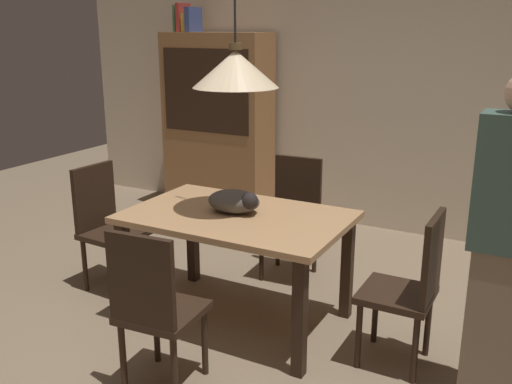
{
  "coord_description": "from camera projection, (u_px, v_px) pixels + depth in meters",
  "views": [
    {
      "loc": [
        1.69,
        -2.65,
        1.9
      ],
      "look_at": [
        -0.02,
        0.55,
        0.85
      ],
      "focal_mm": 40.14,
      "sensor_mm": 36.0,
      "label": 1
    }
  ],
  "objects": [
    {
      "name": "book_green_slim",
      "position": [
        179.0,
        19.0,
        5.79
      ],
      "size": [
        0.03,
        0.2,
        0.26
      ],
      "primitive_type": "cube",
      "color": "#427A4C",
      "rests_on": "hutch_bookcase"
    },
    {
      "name": "person_standing",
      "position": [
        507.0,
        247.0,
        2.8
      ],
      "size": [
        0.36,
        0.22,
        1.71
      ],
      "color": "#84705B",
      "rests_on": "ground"
    },
    {
      "name": "dining_table",
      "position": [
        237.0,
        229.0,
        3.68
      ],
      "size": [
        1.4,
        0.9,
        0.75
      ],
      "color": "tan",
      "rests_on": "ground"
    },
    {
      "name": "chair_near_front",
      "position": [
        154.0,
        305.0,
        2.97
      ],
      "size": [
        0.43,
        0.43,
        0.93
      ],
      "color": "black",
      "rests_on": "ground"
    },
    {
      "name": "book_blue_wide",
      "position": [
        193.0,
        20.0,
        5.72
      ],
      "size": [
        0.06,
        0.24,
        0.24
      ],
      "primitive_type": "cube",
      "color": "#384C93",
      "rests_on": "hutch_bookcase"
    },
    {
      "name": "book_yellow_short",
      "position": [
        188.0,
        23.0,
        5.75
      ],
      "size": [
        0.04,
        0.2,
        0.18
      ],
      "primitive_type": "cube",
      "color": "gold",
      "rests_on": "hutch_bookcase"
    },
    {
      "name": "ground",
      "position": [
        217.0,
        346.0,
        3.54
      ],
      "size": [
        10.0,
        10.0,
        0.0
      ],
      "primitive_type": "plane",
      "color": "#847056"
    },
    {
      "name": "back_wall",
      "position": [
        363.0,
        77.0,
        5.38
      ],
      "size": [
        6.4,
        0.1,
        2.9
      ],
      "primitive_type": "cube",
      "color": "beige",
      "rests_on": "ground"
    },
    {
      "name": "book_red_tall",
      "position": [
        183.0,
        18.0,
        5.77
      ],
      "size": [
        0.04,
        0.22,
        0.28
      ],
      "primitive_type": "cube",
      "color": "#B73833",
      "rests_on": "hutch_bookcase"
    },
    {
      "name": "chair_left_side",
      "position": [
        106.0,
        222.0,
        4.23
      ],
      "size": [
        0.43,
        0.43,
        0.93
      ],
      "color": "black",
      "rests_on": "ground"
    },
    {
      "name": "chair_right_side",
      "position": [
        411.0,
        284.0,
        3.21
      ],
      "size": [
        0.4,
        0.4,
        0.93
      ],
      "color": "black",
      "rests_on": "ground"
    },
    {
      "name": "chair_far_back",
      "position": [
        293.0,
        212.0,
        4.46
      ],
      "size": [
        0.42,
        0.42,
        0.93
      ],
      "color": "black",
      "rests_on": "ground"
    },
    {
      "name": "cat_sleeping",
      "position": [
        235.0,
        201.0,
        3.66
      ],
      "size": [
        0.4,
        0.28,
        0.16
      ],
      "color": "#4C4742",
      "rests_on": "dining_table"
    },
    {
      "name": "pendant_lamp",
      "position": [
        236.0,
        68.0,
        3.4
      ],
      "size": [
        0.52,
        0.52,
        1.3
      ],
      "color": "beige"
    },
    {
      "name": "hutch_bookcase",
      "position": [
        218.0,
        129.0,
        5.9
      ],
      "size": [
        1.12,
        0.45,
        1.85
      ],
      "color": "olive",
      "rests_on": "ground"
    }
  ]
}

